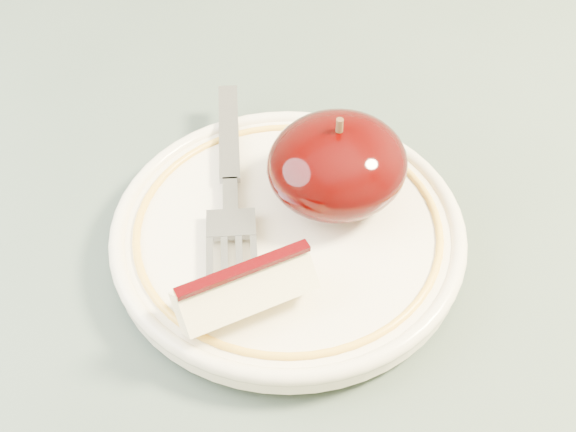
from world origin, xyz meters
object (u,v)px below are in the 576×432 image
plate (288,233)px  apple_half (337,164)px  fork (230,182)px  table (256,388)px

plate → apple_half: bearing=12.6°
apple_half → fork: (-0.05, 0.04, -0.02)m
table → apple_half: size_ratio=11.36×
plate → fork: (-0.01, 0.04, 0.01)m
plate → fork: bearing=106.6°
table → apple_half: bearing=23.3°
plate → apple_half: apple_half is taller
table → fork: bearing=70.5°
fork → apple_half: bearing=-99.4°
apple_half → plate: bearing=-167.4°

